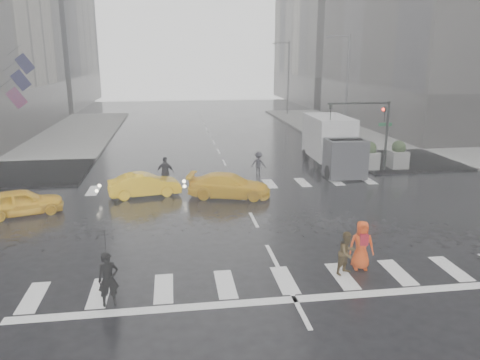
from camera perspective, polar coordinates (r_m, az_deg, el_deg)
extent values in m
plane|color=black|center=(21.44, 1.68, -4.87)|extent=(120.00, 120.00, 0.00)
cube|color=slate|center=(44.48, 23.07, 4.42)|extent=(35.00, 35.00, 0.15)
cube|color=#2B2826|center=(57.28, 26.63, 8.28)|extent=(26.05, 26.05, 4.40)
cube|color=#2B2826|center=(80.18, -27.25, 9.66)|extent=(26.05, 26.05, 4.40)
cube|color=#2B2826|center=(82.70, 15.13, 10.89)|extent=(26.05, 26.05, 4.40)
cylinder|color=black|center=(31.38, 17.42, 5.05)|extent=(0.16, 0.16, 4.50)
cylinder|color=black|center=(30.29, 14.28, 9.05)|extent=(4.00, 0.12, 0.12)
imported|color=black|center=(31.07, 17.21, 7.68)|extent=(0.16, 0.20, 1.00)
imported|color=black|center=(29.71, 10.98, 8.15)|extent=(0.16, 0.20, 1.00)
sphere|color=#FF190C|center=(31.00, 17.08, 8.23)|extent=(0.20, 0.20, 0.20)
cube|color=#0C5827|center=(31.54, 17.30, 6.48)|extent=(0.90, 0.03, 0.22)
cylinder|color=#59595B|center=(40.65, 12.87, 10.65)|extent=(0.20, 0.20, 9.00)
cylinder|color=#59595B|center=(40.28, 11.99, 16.79)|extent=(1.80, 0.12, 0.12)
cube|color=#59595B|center=(39.98, 10.71, 16.73)|extent=(0.50, 0.22, 0.15)
cylinder|color=#59595B|center=(59.73, 5.89, 12.18)|extent=(0.20, 0.20, 9.00)
cylinder|color=#59595B|center=(59.47, 5.13, 16.33)|extent=(1.80, 0.12, 0.12)
cube|color=#59595B|center=(59.27, 4.25, 16.26)|extent=(0.50, 0.22, 0.15)
cube|color=slate|center=(30.68, 11.98, 2.24)|extent=(1.10, 1.10, 1.10)
sphere|color=black|center=(30.52, 12.06, 3.71)|extent=(0.90, 0.90, 0.90)
cube|color=slate|center=(31.43, 15.40, 2.33)|extent=(1.10, 1.10, 1.10)
sphere|color=black|center=(31.27, 15.50, 3.76)|extent=(0.90, 0.90, 0.90)
cube|color=slate|center=(32.28, 18.66, 2.40)|extent=(1.10, 1.10, 1.10)
sphere|color=black|center=(32.13, 18.78, 3.79)|extent=(0.90, 0.90, 0.90)
cube|color=#A7171F|center=(38.66, -25.58, 9.01)|extent=(1.54, 0.02, 1.66)
cylinder|color=#59595B|center=(40.32, -26.80, 11.85)|extent=(2.00, 0.06, 1.43)
cube|color=#0E0E35|center=(40.02, -25.16, 10.94)|extent=(1.54, 0.02, 1.66)
cylinder|color=#59595B|center=(41.73, -26.36, 13.61)|extent=(2.00, 0.06, 1.43)
cube|color=#0E0E35|center=(41.42, -24.76, 12.75)|extent=(1.54, 0.02, 1.66)
imported|color=black|center=(14.69, -15.76, -11.57)|extent=(0.70, 0.56, 1.68)
imported|color=black|center=(14.23, -16.09, -7.41)|extent=(1.19, 1.21, 0.88)
imported|color=#473519|center=(16.51, 12.90, -8.66)|extent=(0.92, 0.86, 1.51)
imported|color=#DB410F|center=(16.96, 14.58, -7.68)|extent=(0.94, 0.71, 1.75)
cube|color=maroon|center=(16.71, 14.88, -7.04)|extent=(0.30, 0.21, 0.40)
imported|color=black|center=(26.71, -9.06, 0.93)|extent=(1.19, 0.94, 1.78)
imported|color=black|center=(29.15, 2.28, 2.00)|extent=(1.11, 0.94, 1.50)
imported|color=yellow|center=(24.18, -25.05, -2.45)|extent=(3.93, 2.52, 1.25)
imported|color=yellow|center=(25.35, -11.56, -0.57)|extent=(3.94, 1.99, 1.24)
imported|color=yellow|center=(24.68, -1.32, -0.66)|extent=(4.16, 2.67, 1.26)
cube|color=silver|center=(31.83, 10.75, 5.23)|extent=(2.40, 4.59, 2.70)
cube|color=#303136|center=(29.03, 12.70, 2.60)|extent=(2.30, 1.80, 2.30)
cube|color=black|center=(28.90, 12.78, 3.95)|extent=(2.00, 0.90, 0.90)
cylinder|color=black|center=(28.67, 10.79, 0.91)|extent=(0.28, 0.90, 0.90)
cylinder|color=black|center=(29.42, 14.66, 1.04)|extent=(0.28, 0.90, 0.90)
cylinder|color=black|center=(30.70, 9.47, 1.89)|extent=(0.28, 0.90, 0.90)
cylinder|color=black|center=(31.39, 13.13, 1.99)|extent=(0.28, 0.90, 0.90)
cylinder|color=black|center=(33.30, 8.03, 2.97)|extent=(0.28, 0.90, 0.90)
cylinder|color=black|center=(33.95, 11.43, 3.04)|extent=(0.28, 0.90, 0.90)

